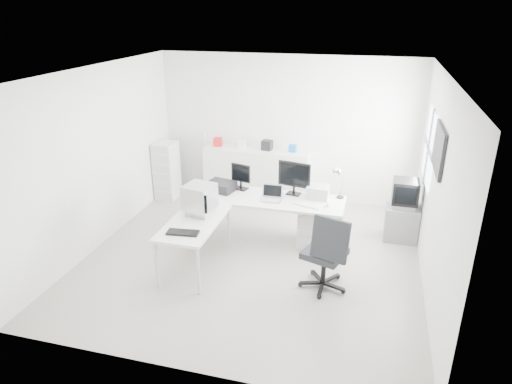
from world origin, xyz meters
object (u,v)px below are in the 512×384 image
(inkjet_printer, at_px, (221,186))
(filing_cabinet, at_px, (167,170))
(drawer_pedestal, at_px, (312,227))
(crt_tv, at_px, (405,194))
(lcd_monitor_small, at_px, (241,177))
(side_desk, at_px, (195,244))
(laptop, at_px, (271,194))
(office_chair, at_px, (325,250))
(sideboard, at_px, (257,174))
(main_desk, at_px, (269,219))
(crt_monitor, at_px, (200,200))
(tv_cabinet, at_px, (401,223))
(lcd_monitor_large, at_px, (294,178))
(laser_printer, at_px, (318,192))

(inkjet_printer, bearing_deg, filing_cabinet, 156.46)
(inkjet_printer, height_order, filing_cabinet, filing_cabinet)
(drawer_pedestal, bearing_deg, crt_tv, 20.69)
(lcd_monitor_small, bearing_deg, inkjet_printer, -137.51)
(side_desk, height_order, laptop, laptop)
(side_desk, xyz_separation_m, filing_cabinet, (-1.54, 2.35, 0.19))
(side_desk, bearing_deg, inkjet_printer, 90.00)
(side_desk, xyz_separation_m, laptop, (0.90, 1.00, 0.49))
(inkjet_printer, distance_m, office_chair, 2.27)
(sideboard, bearing_deg, filing_cabinet, -167.48)
(main_desk, bearing_deg, lcd_monitor_small, 155.56)
(main_desk, xyz_separation_m, office_chair, (1.04, -1.14, 0.20))
(inkjet_printer, bearing_deg, crt_tv, 22.33)
(laptop, xyz_separation_m, crt_tv, (2.06, 0.68, -0.06))
(crt_monitor, bearing_deg, lcd_monitor_small, 85.70)
(main_desk, relative_size, drawer_pedestal, 4.00)
(drawer_pedestal, distance_m, filing_cabinet, 3.33)
(side_desk, height_order, crt_tv, crt_tv)
(filing_cabinet, bearing_deg, office_chair, -34.83)
(laptop, bearing_deg, tv_cabinet, 17.21)
(lcd_monitor_large, height_order, crt_tv, lcd_monitor_large)
(inkjet_printer, xyz_separation_m, tv_cabinet, (2.96, 0.48, -0.54))
(lcd_monitor_small, bearing_deg, crt_tv, 23.03)
(side_desk, bearing_deg, lcd_monitor_large, 48.37)
(filing_cabinet, bearing_deg, drawer_pedestal, -21.17)
(laptop, relative_size, tv_cabinet, 0.61)
(crt_tv, bearing_deg, sideboard, 158.90)
(side_desk, relative_size, laptop, 3.91)
(crt_monitor, bearing_deg, sideboard, 96.06)
(office_chair, bearing_deg, crt_tv, 77.52)
(main_desk, xyz_separation_m, inkjet_printer, (-0.85, 0.10, 0.45))
(drawer_pedestal, distance_m, inkjet_printer, 1.64)
(main_desk, height_order, sideboard, sideboard)
(drawer_pedestal, xyz_separation_m, filing_cabinet, (-3.09, 1.20, 0.27))
(main_desk, distance_m, lcd_monitor_small, 0.85)
(main_desk, bearing_deg, inkjet_printer, 173.29)
(drawer_pedestal, relative_size, lcd_monitor_large, 1.06)
(side_desk, height_order, tv_cabinet, side_desk)
(sideboard, height_order, filing_cabinet, filing_cabinet)
(inkjet_printer, relative_size, laser_printer, 1.27)
(inkjet_printer, relative_size, lcd_monitor_large, 0.78)
(filing_cabinet, bearing_deg, laptop, -28.88)
(main_desk, relative_size, filing_cabinet, 2.12)
(sideboard, bearing_deg, lcd_monitor_small, -86.42)
(laptop, bearing_deg, sideboard, 110.43)
(lcd_monitor_large, xyz_separation_m, office_chair, (0.69, -1.39, -0.45))
(inkjet_printer, bearing_deg, drawer_pedestal, 11.24)
(crt_tv, bearing_deg, inkjet_printer, -170.76)
(sideboard, xyz_separation_m, filing_cabinet, (-1.76, -0.39, 0.05))
(inkjet_printer, bearing_deg, laptop, 0.56)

